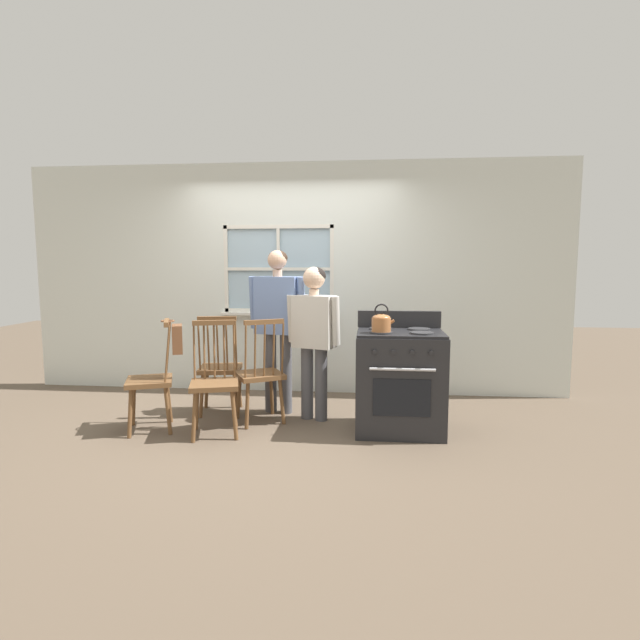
{
  "coord_description": "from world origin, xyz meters",
  "views": [
    {
      "loc": [
        0.92,
        -4.46,
        1.54
      ],
      "look_at": [
        0.44,
        0.24,
        1.0
      ],
      "focal_mm": 28.0,
      "sensor_mm": 36.0,
      "label": 1
    }
  ],
  "objects_px": {
    "chair_near_wall": "(220,369)",
    "person_elderly_left": "(278,315)",
    "stove": "(400,380)",
    "person_teen_center": "(314,327)",
    "chair_by_window": "(152,381)",
    "kettle": "(381,322)",
    "chair_center_cluster": "(214,384)",
    "chair_near_stove": "(260,375)",
    "potted_plant": "(288,304)",
    "handbag": "(177,338)"
  },
  "relations": [
    {
      "from": "potted_plant",
      "to": "handbag",
      "type": "height_order",
      "value": "potted_plant"
    },
    {
      "from": "person_elderly_left",
      "to": "chair_by_window",
      "type": "bearing_deg",
      "value": -136.33
    },
    {
      "from": "chair_by_window",
      "to": "potted_plant",
      "type": "relative_size",
      "value": 3.02
    },
    {
      "from": "stove",
      "to": "person_teen_center",
      "type": "bearing_deg",
      "value": 163.03
    },
    {
      "from": "chair_near_wall",
      "to": "handbag",
      "type": "height_order",
      "value": "same"
    },
    {
      "from": "stove",
      "to": "potted_plant",
      "type": "distance_m",
      "value": 1.85
    },
    {
      "from": "chair_center_cluster",
      "to": "stove",
      "type": "height_order",
      "value": "stove"
    },
    {
      "from": "chair_near_wall",
      "to": "handbag",
      "type": "xyz_separation_m",
      "value": [
        -0.25,
        -0.48,
        0.39
      ]
    },
    {
      "from": "stove",
      "to": "kettle",
      "type": "relative_size",
      "value": 4.39
    },
    {
      "from": "chair_by_window",
      "to": "person_elderly_left",
      "type": "relative_size",
      "value": 0.61
    },
    {
      "from": "chair_by_window",
      "to": "chair_near_stove",
      "type": "height_order",
      "value": "same"
    },
    {
      "from": "chair_center_cluster",
      "to": "chair_near_stove",
      "type": "distance_m",
      "value": 0.5
    },
    {
      "from": "chair_center_cluster",
      "to": "kettle",
      "type": "bearing_deg",
      "value": -10.72
    },
    {
      "from": "chair_near_stove",
      "to": "potted_plant",
      "type": "height_order",
      "value": "potted_plant"
    },
    {
      "from": "chair_near_wall",
      "to": "chair_by_window",
      "type": "bearing_deg",
      "value": 40.4
    },
    {
      "from": "person_teen_center",
      "to": "handbag",
      "type": "bearing_deg",
      "value": -143.59
    },
    {
      "from": "person_elderly_left",
      "to": "kettle",
      "type": "relative_size",
      "value": 6.76
    },
    {
      "from": "person_elderly_left",
      "to": "person_teen_center",
      "type": "xyz_separation_m",
      "value": [
        0.39,
        -0.2,
        -0.09
      ]
    },
    {
      "from": "chair_center_cluster",
      "to": "potted_plant",
      "type": "distance_m",
      "value": 1.67
    },
    {
      "from": "potted_plant",
      "to": "kettle",
      "type": "bearing_deg",
      "value": -52.33
    },
    {
      "from": "chair_near_wall",
      "to": "stove",
      "type": "height_order",
      "value": "stove"
    },
    {
      "from": "stove",
      "to": "chair_center_cluster",
      "type": "bearing_deg",
      "value": -171.04
    },
    {
      "from": "chair_by_window",
      "to": "chair_near_wall",
      "type": "xyz_separation_m",
      "value": [
        0.47,
        0.56,
        0.0
      ]
    },
    {
      "from": "chair_center_cluster",
      "to": "person_elderly_left",
      "type": "xyz_separation_m",
      "value": [
        0.45,
        0.71,
        0.55
      ]
    },
    {
      "from": "person_elderly_left",
      "to": "potted_plant",
      "type": "xyz_separation_m",
      "value": [
        -0.02,
        0.79,
        0.05
      ]
    },
    {
      "from": "chair_by_window",
      "to": "person_elderly_left",
      "type": "height_order",
      "value": "person_elderly_left"
    },
    {
      "from": "person_teen_center",
      "to": "handbag",
      "type": "relative_size",
      "value": 4.9
    },
    {
      "from": "person_elderly_left",
      "to": "stove",
      "type": "bearing_deg",
      "value": -8.67
    },
    {
      "from": "handbag",
      "to": "person_elderly_left",
      "type": "bearing_deg",
      "value": 34.43
    },
    {
      "from": "chair_near_stove",
      "to": "stove",
      "type": "height_order",
      "value": "stove"
    },
    {
      "from": "chair_near_wall",
      "to": "kettle",
      "type": "distance_m",
      "value": 1.78
    },
    {
      "from": "potted_plant",
      "to": "chair_near_stove",
      "type": "bearing_deg",
      "value": -94.51
    },
    {
      "from": "chair_near_stove",
      "to": "potted_plant",
      "type": "distance_m",
      "value": 1.29
    },
    {
      "from": "chair_by_window",
      "to": "person_teen_center",
      "type": "height_order",
      "value": "person_teen_center"
    },
    {
      "from": "chair_near_stove",
      "to": "chair_center_cluster",
      "type": "bearing_deg",
      "value": 18.67
    },
    {
      "from": "potted_plant",
      "to": "handbag",
      "type": "distance_m",
      "value": 1.61
    },
    {
      "from": "chair_near_wall",
      "to": "chair_near_stove",
      "type": "xyz_separation_m",
      "value": [
        0.47,
        -0.25,
        0.0
      ]
    },
    {
      "from": "chair_by_window",
      "to": "chair_near_stove",
      "type": "distance_m",
      "value": 1.0
    },
    {
      "from": "kettle",
      "to": "stove",
      "type": "bearing_deg",
      "value": 36.63
    },
    {
      "from": "chair_near_stove",
      "to": "potted_plant",
      "type": "relative_size",
      "value": 3.02
    },
    {
      "from": "chair_by_window",
      "to": "potted_plant",
      "type": "height_order",
      "value": "potted_plant"
    },
    {
      "from": "chair_center_cluster",
      "to": "chair_near_stove",
      "type": "bearing_deg",
      "value": 31.98
    },
    {
      "from": "chair_center_cluster",
      "to": "person_teen_center",
      "type": "relative_size",
      "value": 0.68
    },
    {
      "from": "chair_near_wall",
      "to": "handbag",
      "type": "distance_m",
      "value": 0.67
    },
    {
      "from": "chair_center_cluster",
      "to": "stove",
      "type": "bearing_deg",
      "value": -6.78
    },
    {
      "from": "person_elderly_left",
      "to": "stove",
      "type": "xyz_separation_m",
      "value": [
        1.21,
        -0.45,
        -0.54
      ]
    },
    {
      "from": "chair_center_cluster",
      "to": "person_teen_center",
      "type": "bearing_deg",
      "value": 15.48
    },
    {
      "from": "chair_near_wall",
      "to": "stove",
      "type": "relative_size",
      "value": 0.94
    },
    {
      "from": "kettle",
      "to": "chair_center_cluster",
      "type": "bearing_deg",
      "value": -174.97
    },
    {
      "from": "chair_near_wall",
      "to": "person_elderly_left",
      "type": "relative_size",
      "value": 0.61
    }
  ]
}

